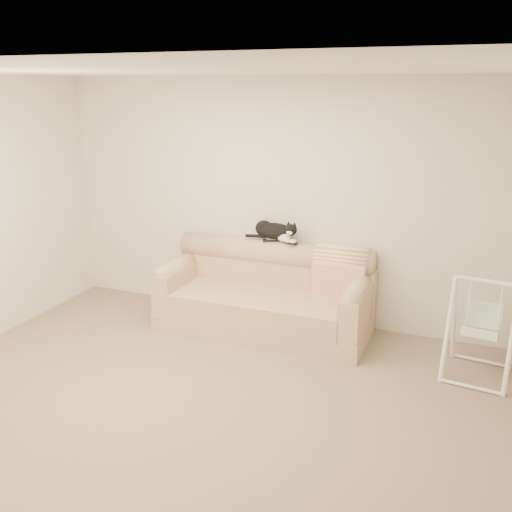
{
  "coord_description": "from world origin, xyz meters",
  "views": [
    {
      "loc": [
        2.02,
        -3.68,
        2.5
      ],
      "look_at": [
        0.04,
        1.27,
        0.9
      ],
      "focal_mm": 40.0,
      "sensor_mm": 36.0,
      "label": 1
    }
  ],
  "objects_px": {
    "baby_swing": "(481,328)",
    "sofa": "(266,296)",
    "remote_a": "(271,240)",
    "tuxedo_cat": "(275,231)",
    "remote_b": "(290,242)"
  },
  "relations": [
    {
      "from": "baby_swing",
      "to": "tuxedo_cat",
      "type": "bearing_deg",
      "value": 165.74
    },
    {
      "from": "remote_a",
      "to": "remote_b",
      "type": "xyz_separation_m",
      "value": [
        0.22,
        -0.01,
        -0.0
      ]
    },
    {
      "from": "sofa",
      "to": "baby_swing",
      "type": "height_order",
      "value": "baby_swing"
    },
    {
      "from": "remote_b",
      "to": "tuxedo_cat",
      "type": "xyz_separation_m",
      "value": [
        -0.19,
        0.03,
        0.1
      ]
    },
    {
      "from": "remote_a",
      "to": "baby_swing",
      "type": "bearing_deg",
      "value": -13.46
    },
    {
      "from": "sofa",
      "to": "baby_swing",
      "type": "xyz_separation_m",
      "value": [
        2.13,
        -0.29,
        0.11
      ]
    },
    {
      "from": "tuxedo_cat",
      "to": "remote_b",
      "type": "bearing_deg",
      "value": -10.34
    },
    {
      "from": "sofa",
      "to": "tuxedo_cat",
      "type": "bearing_deg",
      "value": 89.59
    },
    {
      "from": "baby_swing",
      "to": "remote_a",
      "type": "bearing_deg",
      "value": 166.54
    },
    {
      "from": "remote_a",
      "to": "tuxedo_cat",
      "type": "distance_m",
      "value": 0.11
    },
    {
      "from": "baby_swing",
      "to": "remote_b",
      "type": "bearing_deg",
      "value": 165.38
    },
    {
      "from": "remote_b",
      "to": "baby_swing",
      "type": "relative_size",
      "value": 0.19
    },
    {
      "from": "sofa",
      "to": "baby_swing",
      "type": "bearing_deg",
      "value": -7.7
    },
    {
      "from": "baby_swing",
      "to": "sofa",
      "type": "bearing_deg",
      "value": 172.3
    },
    {
      "from": "remote_b",
      "to": "baby_swing",
      "type": "distance_m",
      "value": 2.06
    }
  ]
}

